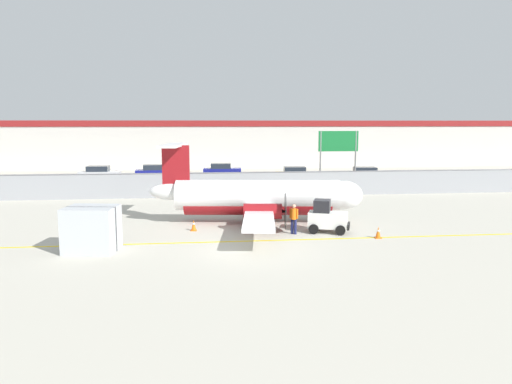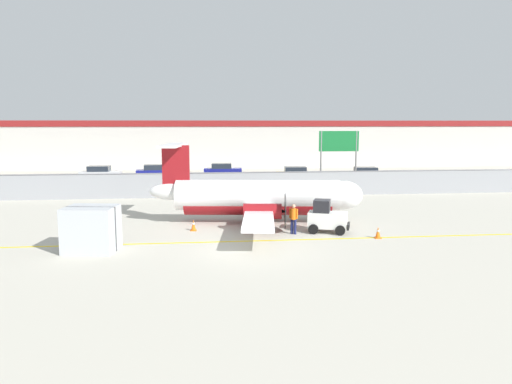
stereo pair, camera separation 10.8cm
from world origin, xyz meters
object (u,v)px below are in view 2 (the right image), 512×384
ground_crew_worker (294,217)px  traffic_cone_near_right (265,219)px  parked_car_0 (100,174)px  commuter_airplane (261,197)px  cargo_container (91,229)px  parked_car_1 (156,172)px  traffic_cone_far_right (193,225)px  baggage_tug (327,218)px  parked_car_2 (223,170)px  parked_car_4 (364,175)px  highway_sign (339,146)px  traffic_cone_near_left (378,233)px  parked_car_3 (296,174)px  traffic_cone_far_left (341,225)px

ground_crew_worker → traffic_cone_near_right: bearing=61.0°
parked_car_0 → commuter_airplane: bearing=-56.9°
cargo_container → parked_car_1: (0.45, 30.43, -0.21)m
traffic_cone_far_right → baggage_tug: bearing=-9.9°
parked_car_0 → parked_car_2: same height
parked_car_1 → parked_car_4: size_ratio=0.99×
ground_crew_worker → highway_sign: size_ratio=0.31×
traffic_cone_far_right → commuter_airplane: bearing=24.6°
traffic_cone_near_left → traffic_cone_near_right: size_ratio=1.00×
parked_car_1 → baggage_tug: bearing=-70.8°
baggage_tug → cargo_container: 12.78m
cargo_container → parked_car_3: cargo_container is taller
commuter_airplane → baggage_tug: (3.37, -3.26, -0.75)m
parked_car_0 → ground_crew_worker: bearing=-58.0°
traffic_cone_near_left → parked_car_2: bearing=103.2°
traffic_cone_far_left → parked_car_3: parked_car_3 is taller
ground_crew_worker → traffic_cone_near_left: 4.68m
traffic_cone_near_right → parked_car_1: 26.28m
highway_sign → baggage_tug: bearing=-107.8°
traffic_cone_far_right → highway_sign: 19.70m
baggage_tug → parked_car_3: 23.48m
commuter_airplane → parked_car_0: commuter_airplane is taller
traffic_cone_near_right → parked_car_2: size_ratio=0.15×
traffic_cone_near_right → parked_car_1: size_ratio=0.15×
commuter_airplane → parked_car_4: 22.90m
cargo_container → parked_car_0: cargo_container is taller
parked_car_3 → parked_car_1: bearing=168.4°
baggage_tug → ground_crew_worker: baggage_tug is taller
cargo_container → parked_car_0: bearing=109.2°
cargo_container → parked_car_1: 30.43m
cargo_container → parked_car_0: 29.83m
traffic_cone_near_left → traffic_cone_near_right: 7.26m
traffic_cone_near_left → baggage_tug: bearing=144.7°
parked_car_4 → commuter_airplane: bearing=61.3°
traffic_cone_near_right → traffic_cone_far_left: size_ratio=1.00×
traffic_cone_near_right → parked_car_3: bearing=73.8°
traffic_cone_near_left → parked_car_1: 32.72m
traffic_cone_far_left → parked_car_1: parked_car_1 is taller
commuter_airplane → highway_sign: bearing=63.5°
traffic_cone_far_right → highway_sign: bearing=49.0°
cargo_container → parked_car_2: cargo_container is taller
ground_crew_worker → traffic_cone_far_left: (2.96, 0.73, -0.64)m
traffic_cone_near_left → parked_car_1: bearing=116.2°
traffic_cone_near_left → highway_sign: highway_sign is taller
baggage_tug → traffic_cone_near_right: bearing=157.6°
traffic_cone_far_right → highway_sign: highway_sign is taller
traffic_cone_near_left → parked_car_0: parked_car_0 is taller
traffic_cone_near_right → parked_car_4: bearing=56.3°
traffic_cone_near_left → parked_car_0: (-20.10, 28.30, 0.58)m
traffic_cone_far_right → traffic_cone_near_right: bearing=19.6°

